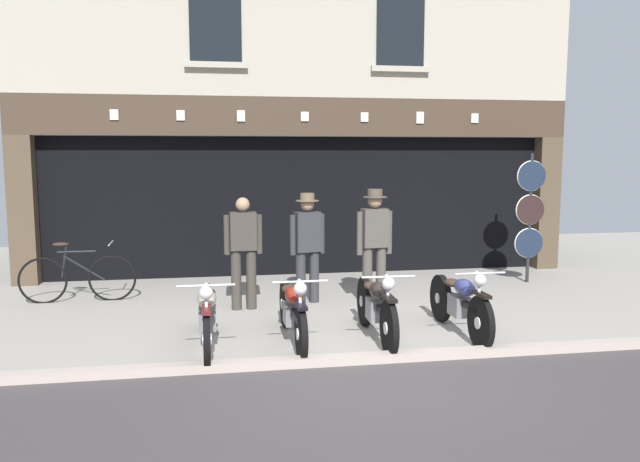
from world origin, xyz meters
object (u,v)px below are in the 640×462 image
salesman_left (243,248)px  salesman_right (374,240)px  motorcycle_center_left (293,309)px  motorcycle_center_right (460,302)px  shopkeeper_center (307,242)px  tyre_sign_pole (530,211)px  motorcycle_center (376,306)px  motorcycle_left (207,314)px  leaning_bicycle (77,277)px  advert_board_near (151,187)px

salesman_left → salesman_right: size_ratio=0.94×
motorcycle_center_left → salesman_right: 2.31m
motorcycle_center_left → motorcycle_center_right: 2.13m
shopkeeper_center → tyre_sign_pole: size_ratio=0.74×
motorcycle_center_right → shopkeeper_center: 2.67m
shopkeeper_center → salesman_right: salesman_right is taller
motorcycle_center → salesman_left: (-1.53, 1.84, 0.49)m
motorcycle_left → leaning_bicycle: size_ratio=1.18×
motorcycle_center_right → leaning_bicycle: size_ratio=1.11×
tyre_sign_pole → advert_board_near: bearing=166.9°
motorcycle_center → motorcycle_center_right: 1.10m
motorcycle_center_right → salesman_left: salesman_left is taller
advert_board_near → shopkeeper_center: bearing=-43.9°
tyre_sign_pole → motorcycle_center: bearing=-140.4°
advert_board_near → motorcycle_left: bearing=-77.4°
motorcycle_center → salesman_right: bearing=-102.1°
shopkeeper_center → salesman_right: bearing=149.7°
shopkeeper_center → salesman_right: 1.02m
tyre_sign_pole → advert_board_near: 6.81m
motorcycle_center_left → salesman_left: salesman_left is taller
motorcycle_left → shopkeeper_center: bearing=-125.9°
salesman_right → leaning_bicycle: 4.63m
salesman_right → tyre_sign_pole: (3.14, 1.19, 0.29)m
salesman_right → leaning_bicycle: salesman_right is taller
motorcycle_center_right → tyre_sign_pole: size_ratio=0.85×
motorcycle_center_right → salesman_left: bearing=-34.7°
motorcycle_center_left → salesman_left: 1.91m
motorcycle_left → motorcycle_center_left: 1.02m
salesman_left → tyre_sign_pole: size_ratio=0.72×
tyre_sign_pole → salesman_left: bearing=-167.6°
tyre_sign_pole → leaning_bicycle: 7.68m
motorcycle_left → motorcycle_center: (2.05, -0.01, 0.01)m
motorcycle_center_left → tyre_sign_pole: (4.60, 2.89, 0.87)m
shopkeeper_center → motorcycle_center: bearing=92.3°
motorcycle_center_right → motorcycle_left: bearing=0.2°
motorcycle_left → salesman_left: 1.97m
motorcycle_center_right → motorcycle_center_left: bearing=-1.1°
motorcycle_center → tyre_sign_pole: (3.57, 2.96, 0.86)m
motorcycle_left → tyre_sign_pole: 6.40m
salesman_left → shopkeeper_center: 1.02m
motorcycle_center_right → leaning_bicycle: leaning_bicycle is taller
motorcycle_center → leaning_bicycle: bearing=-32.5°
salesman_left → salesman_right: (1.96, -0.07, 0.07)m
motorcycle_center_left → shopkeeper_center: 2.13m
salesman_right → leaning_bicycle: (-4.48, 0.98, -0.61)m
shopkeeper_center → motorcycle_center_right: bearing=116.6°
advert_board_near → leaning_bicycle: size_ratio=0.53×
leaning_bicycle → salesman_right: bearing=76.5°
motorcycle_center → motorcycle_center_right: bearing=-176.3°
shopkeeper_center → advert_board_near: size_ratio=1.82×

